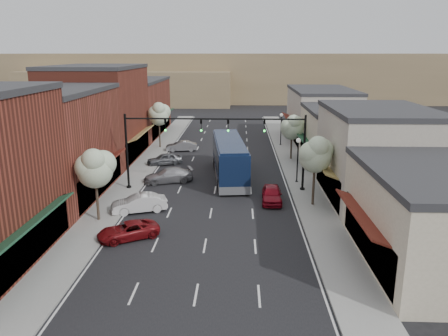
# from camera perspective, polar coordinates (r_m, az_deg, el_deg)

# --- Properties ---
(ground) EXTENTS (160.00, 160.00, 0.00)m
(ground) POSITION_cam_1_polar(r_m,az_deg,el_deg) (32.77, -1.96, -7.16)
(ground) COLOR black
(ground) RESTS_ON ground
(sidewalk_left) EXTENTS (2.80, 73.00, 0.15)m
(sidewalk_left) POSITION_cam_1_polar(r_m,az_deg,el_deg) (51.41, -9.91, 0.90)
(sidewalk_left) COLOR gray
(sidewalk_left) RESTS_ON ground
(sidewalk_right) EXTENTS (2.80, 73.00, 0.15)m
(sidewalk_right) POSITION_cam_1_polar(r_m,az_deg,el_deg) (50.69, 9.01, 0.74)
(sidewalk_right) COLOR gray
(sidewalk_right) RESTS_ON ground
(curb_left) EXTENTS (0.25, 73.00, 0.17)m
(curb_left) POSITION_cam_1_polar(r_m,az_deg,el_deg) (51.14, -8.38, 0.89)
(curb_left) COLOR gray
(curb_left) RESTS_ON ground
(curb_right) EXTENTS (0.25, 73.00, 0.17)m
(curb_right) POSITION_cam_1_polar(r_m,az_deg,el_deg) (50.54, 7.44, 0.75)
(curb_right) COLOR gray
(curb_right) RESTS_ON ground
(bldg_left_midnear) EXTENTS (10.14, 14.10, 9.40)m
(bldg_left_midnear) POSITION_cam_1_polar(r_m,az_deg,el_deg) (40.57, -21.91, 2.94)
(bldg_left_midnear) COLOR brown
(bldg_left_midnear) RESTS_ON ground
(bldg_left_midfar) EXTENTS (10.14, 14.10, 10.90)m
(bldg_left_midfar) POSITION_cam_1_polar(r_m,az_deg,el_deg) (53.37, -16.03, 6.88)
(bldg_left_midfar) COLOR maroon
(bldg_left_midfar) RESTS_ON ground
(bldg_left_far) EXTENTS (10.14, 18.10, 8.40)m
(bldg_left_far) POSITION_cam_1_polar(r_m,az_deg,el_deg) (68.79, -11.89, 7.76)
(bldg_left_far) COLOR brown
(bldg_left_far) RESTS_ON ground
(bldg_right_near) EXTENTS (9.14, 12.10, 5.90)m
(bldg_right_near) POSITION_cam_1_polar(r_m,az_deg,el_deg) (28.47, 25.87, -5.89)
(bldg_right_near) COLOR beige
(bldg_right_near) RESTS_ON ground
(bldg_right_midnear) EXTENTS (9.14, 12.10, 7.90)m
(bldg_right_midnear) POSITION_cam_1_polar(r_m,az_deg,el_deg) (39.00, 19.18, 1.62)
(bldg_right_midnear) COLOR #B3AA9A
(bldg_right_midnear) RESTS_ON ground
(bldg_right_midfar) EXTENTS (9.14, 12.10, 6.40)m
(bldg_right_midfar) POSITION_cam_1_polar(r_m,az_deg,el_deg) (50.49, 15.21, 3.93)
(bldg_right_midfar) COLOR beige
(bldg_right_midfar) RESTS_ON ground
(bldg_right_far) EXTENTS (9.14, 16.10, 7.40)m
(bldg_right_far) POSITION_cam_1_polar(r_m,az_deg,el_deg) (63.95, 12.49, 6.76)
(bldg_right_far) COLOR #B3AA9A
(bldg_right_far) RESTS_ON ground
(hill_far) EXTENTS (120.00, 30.00, 12.00)m
(hill_far) POSITION_cam_1_polar(r_m,az_deg,el_deg) (120.49, 1.02, 11.86)
(hill_far) COLOR #7A6647
(hill_far) RESTS_ON ground
(hill_near) EXTENTS (50.00, 20.00, 8.00)m
(hill_near) POSITION_cam_1_polar(r_m,az_deg,el_deg) (111.98, -12.22, 10.28)
(hill_near) COLOR #7A6647
(hill_near) RESTS_ON ground
(signal_mast_right) EXTENTS (8.22, 0.46, 7.00)m
(signal_mast_right) POSITION_cam_1_polar(r_m,az_deg,el_deg) (39.21, 7.03, 3.48)
(signal_mast_right) COLOR black
(signal_mast_right) RESTS_ON ground
(signal_mast_left) EXTENTS (8.22, 0.46, 7.00)m
(signal_mast_left) POSITION_cam_1_polar(r_m,az_deg,el_deg) (39.84, -9.33, 3.58)
(signal_mast_left) COLOR black
(signal_mast_left) RESTS_ON ground
(tree_right_near) EXTENTS (2.85, 2.65, 5.95)m
(tree_right_near) POSITION_cam_1_polar(r_m,az_deg,el_deg) (35.67, 11.93, 1.85)
(tree_right_near) COLOR #47382B
(tree_right_near) RESTS_ON ground
(tree_right_far) EXTENTS (2.85, 2.65, 5.43)m
(tree_right_far) POSITION_cam_1_polar(r_m,az_deg,el_deg) (51.30, 8.94, 5.38)
(tree_right_far) COLOR #47382B
(tree_right_far) RESTS_ON ground
(tree_left_near) EXTENTS (2.85, 2.65, 5.69)m
(tree_left_near) POSITION_cam_1_polar(r_m,az_deg,el_deg) (33.00, -16.48, 0.10)
(tree_left_near) COLOR #47382B
(tree_left_near) RESTS_ON ground
(tree_left_far) EXTENTS (2.85, 2.65, 6.13)m
(tree_left_far) POSITION_cam_1_polar(r_m,az_deg,el_deg) (57.73, -8.47, 7.05)
(tree_left_far) COLOR #47382B
(tree_left_far) RESTS_ON ground
(lamp_post_near) EXTENTS (0.44, 0.44, 4.44)m
(lamp_post_near) POSITION_cam_1_polar(r_m,az_deg,el_deg) (42.22, 9.63, 1.95)
(lamp_post_near) COLOR black
(lamp_post_near) RESTS_ON ground
(lamp_post_far) EXTENTS (0.44, 0.44, 4.44)m
(lamp_post_far) POSITION_cam_1_polar(r_m,az_deg,el_deg) (59.31, 7.48, 5.73)
(lamp_post_far) COLOR black
(lamp_post_far) RESTS_ON ground
(coach_bus) EXTENTS (4.06, 12.95, 3.89)m
(coach_bus) POSITION_cam_1_polar(r_m,az_deg,el_deg) (43.82, 0.68, 1.31)
(coach_bus) COLOR #0E1B39
(coach_bus) RESTS_ON ground
(red_hatchback) EXTENTS (1.83, 4.18, 1.40)m
(red_hatchback) POSITION_cam_1_polar(r_m,az_deg,el_deg) (37.09, 6.26, -3.43)
(red_hatchback) COLOR maroon
(red_hatchback) RESTS_ON ground
(parked_car_a) EXTENTS (4.55, 3.71, 1.15)m
(parked_car_a) POSITION_cam_1_polar(r_m,az_deg,el_deg) (30.61, -12.41, -7.99)
(parked_car_a) COLOR maroon
(parked_car_a) RESTS_ON ground
(parked_car_b) EXTENTS (4.60, 2.87, 1.43)m
(parked_car_b) POSITION_cam_1_polar(r_m,az_deg,el_deg) (35.31, -11.03, -4.55)
(parked_car_b) COLOR silver
(parked_car_b) RESTS_ON ground
(parked_car_c) EXTENTS (5.14, 3.37, 1.38)m
(parked_car_c) POSITION_cam_1_polar(r_m,az_deg,el_deg) (42.82, -7.29, -0.97)
(parked_car_c) COLOR #98979C
(parked_car_c) RESTS_ON ground
(parked_car_d) EXTENTS (4.24, 2.99, 1.34)m
(parked_car_d) POSITION_cam_1_polar(r_m,az_deg,el_deg) (49.54, -7.77, 1.16)
(parked_car_d) COLOR #585A60
(parked_car_d) RESTS_ON ground
(parked_car_e) EXTENTS (4.14, 2.01, 1.31)m
(parked_car_e) POSITION_cam_1_polar(r_m,az_deg,el_deg) (56.30, -5.59, 2.87)
(parked_car_e) COLOR #9B9CA0
(parked_car_e) RESTS_ON ground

